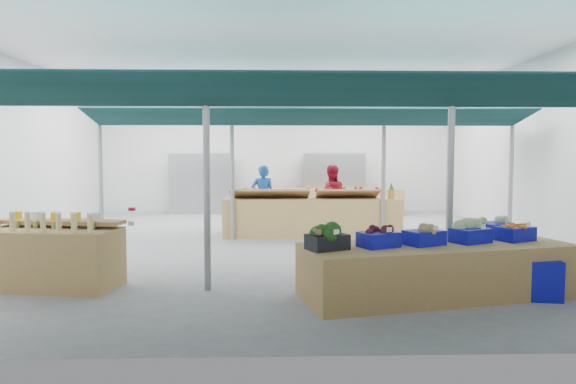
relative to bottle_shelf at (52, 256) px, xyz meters
name	(u,v)px	position (x,y,z in m)	size (l,w,h in m)	color
floor	(276,243)	(3.31, 3.75, -0.47)	(13.00, 13.00, 0.00)	slate
hall	(275,127)	(3.31, 5.19, 2.18)	(13.00, 13.00, 13.00)	silver
pole_grid	(316,163)	(4.06, 2.00, 1.34)	(10.00, 4.60, 3.00)	gray
awnings	(316,110)	(4.06, 2.00, 2.31)	(9.50, 7.08, 0.30)	#0A2D2B
back_shelving_left	(201,184)	(0.81, 9.75, 0.53)	(2.00, 0.50, 2.00)	#B23F33
back_shelving_right	(334,184)	(5.31, 9.75, 0.53)	(2.00, 0.50, 2.00)	#B23F33
bottle_shelf	(52,256)	(0.00, 0.00, 0.00)	(2.07, 1.46, 1.14)	olive
veg_counter	(437,270)	(5.52, -0.65, -0.11)	(3.71, 1.24, 0.72)	olive
fruit_counter	(311,217)	(4.19, 4.82, -0.01)	(4.25, 1.01, 0.91)	olive
far_counter	(329,202)	(5.09, 9.26, -0.04)	(4.79, 0.96, 0.86)	olive
crate_stack	(543,280)	(6.87, -0.90, -0.20)	(0.45, 0.32, 0.54)	#0F11A3
vendor_left	(263,197)	(2.99, 5.92, 0.38)	(0.62, 0.41, 1.70)	#194CA3
vendor_right	(331,197)	(4.79, 5.92, 0.38)	(0.83, 0.64, 1.70)	maroon
crate_broccoli	(327,237)	(3.96, -1.00, 0.41)	(0.60, 0.53, 0.35)	black
crate_beets	(379,237)	(4.66, -0.84, 0.39)	(0.60, 0.53, 0.29)	#0F11A3
crate_celeriac	(424,234)	(5.32, -0.69, 0.40)	(0.60, 0.53, 0.31)	#0F11A3
crate_cabbage	(471,231)	(6.02, -0.53, 0.41)	(0.60, 0.53, 0.35)	#0F11A3
crate_carrots	(515,233)	(6.72, -0.37, 0.37)	(0.60, 0.53, 0.29)	#0F11A3
sparrow	(318,232)	(3.83, -1.16, 0.50)	(0.12, 0.09, 0.11)	brown
pole_ribbon	(132,210)	(1.04, 0.50, 0.61)	(0.12, 0.12, 0.28)	red
apple_heap_yellow	(270,192)	(3.17, 4.73, 0.61)	(1.91, 0.73, 0.27)	#997247
apple_heap_red	(347,192)	(5.05, 4.71, 0.61)	(1.51, 0.72, 0.27)	#997247
pineapple	(391,191)	(6.11, 4.71, 0.62)	(0.14, 0.14, 0.39)	#8C6019
crate_extra	(494,226)	(6.62, 0.08, 0.40)	(0.61, 0.54, 0.32)	#0F11A3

